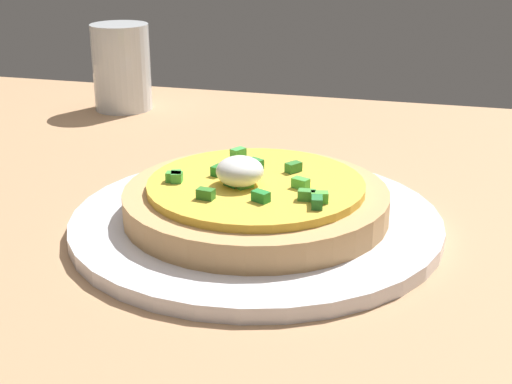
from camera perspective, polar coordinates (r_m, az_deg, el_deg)
The scene contains 4 objects.
dining_table at distance 67.86cm, azimuth 6.72°, elevation -1.12°, with size 129.48×72.18×2.36cm, color tan.
plate at distance 59.70cm, azimuth 0.00°, elevation -2.32°, with size 29.95×29.95×1.19cm, color white.
pizza at distance 58.89cm, azimuth -0.03°, elevation -0.51°, with size 21.30×21.30×5.22cm.
cup_near at distance 96.69cm, azimuth -10.38°, elevation 9.30°, with size 7.34×7.34×10.88cm.
Camera 1 is at (8.55, -62.27, 26.77)cm, focal length 51.50 mm.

